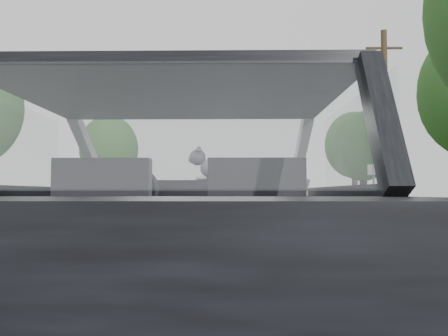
{
  "coord_description": "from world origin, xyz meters",
  "views": [
    {
      "loc": [
        0.27,
        -2.65,
        0.91
      ],
      "look_at": [
        0.22,
        0.54,
        1.09
      ],
      "focal_mm": 35.0,
      "sensor_mm": 36.0,
      "label": 1
    }
  ],
  "objects_px": {
    "utility_pole": "(386,120)",
    "highway_sign": "(374,188)",
    "cat": "(233,169)",
    "other_car": "(231,196)",
    "subject_car": "(187,223)"
  },
  "relations": [
    {
      "from": "cat",
      "to": "other_car",
      "type": "bearing_deg",
      "value": 98.02
    },
    {
      "from": "subject_car",
      "to": "other_car",
      "type": "distance_m",
      "value": 21.6
    },
    {
      "from": "cat",
      "to": "other_car",
      "type": "relative_size",
      "value": 0.14
    },
    {
      "from": "subject_car",
      "to": "cat",
      "type": "xyz_separation_m",
      "value": [
        0.28,
        0.65,
        0.36
      ]
    },
    {
      "from": "subject_car",
      "to": "highway_sign",
      "type": "relative_size",
      "value": 1.83
    },
    {
      "from": "cat",
      "to": "highway_sign",
      "type": "bearing_deg",
      "value": 76.65
    },
    {
      "from": "cat",
      "to": "other_car",
      "type": "xyz_separation_m",
      "value": [
        0.03,
        20.95,
        -0.37
      ]
    },
    {
      "from": "subject_car",
      "to": "highway_sign",
      "type": "xyz_separation_m",
      "value": [
        6.59,
        16.7,
        0.37
      ]
    },
    {
      "from": "other_car",
      "to": "utility_pole",
      "type": "height_order",
      "value": "utility_pole"
    },
    {
      "from": "subject_car",
      "to": "other_car",
      "type": "xyz_separation_m",
      "value": [
        0.31,
        21.6,
        -0.01
      ]
    },
    {
      "from": "subject_car",
      "to": "cat",
      "type": "relative_size",
      "value": 6.62
    },
    {
      "from": "other_car",
      "to": "utility_pole",
      "type": "relative_size",
      "value": 0.5
    },
    {
      "from": "utility_pole",
      "to": "highway_sign",
      "type": "bearing_deg",
      "value": -126.97
    },
    {
      "from": "subject_car",
      "to": "utility_pole",
      "type": "relative_size",
      "value": 0.46
    },
    {
      "from": "other_car",
      "to": "cat",
      "type": "bearing_deg",
      "value": -85.11
    }
  ]
}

